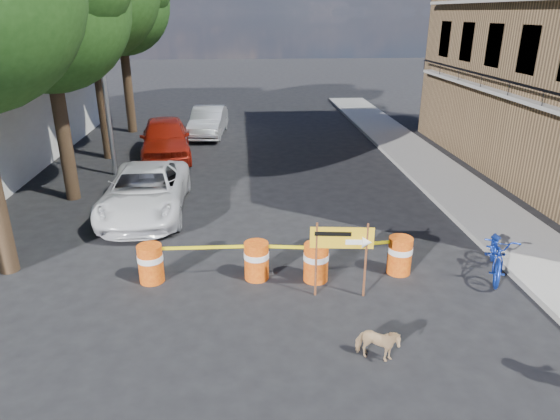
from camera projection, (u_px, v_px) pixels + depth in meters
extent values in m
plane|color=black|center=(301.00, 304.00, 10.59)|extent=(120.00, 120.00, 0.00)
cube|color=gray|center=(465.00, 196.00, 16.57)|extent=(2.40, 40.00, 0.15)
cylinder|color=#332316|center=(63.00, 128.00, 15.71)|extent=(0.44, 0.44, 4.76)
sphere|color=#1E4714|center=(43.00, 5.00, 14.39)|extent=(5.00, 5.00, 5.00)
sphere|color=#1E4714|center=(29.00, 30.00, 15.17)|extent=(3.50, 3.50, 3.50)
cylinder|color=#332316|center=(102.00, 94.00, 20.24)|extent=(0.44, 0.44, 5.32)
sphere|color=#1E4714|center=(74.00, 9.00, 19.62)|extent=(3.78, 3.78, 3.78)
cylinder|color=#332316|center=(128.00, 83.00, 24.95)|extent=(0.44, 0.44, 4.93)
sphere|color=#1E4714|center=(119.00, 3.00, 23.58)|extent=(4.80, 4.80, 4.80)
sphere|color=#1E4714|center=(108.00, 19.00, 24.35)|extent=(3.36, 3.36, 3.36)
cylinder|color=gray|center=(102.00, 66.00, 17.49)|extent=(0.16, 0.16, 8.00)
cylinder|color=red|center=(151.00, 264.00, 11.32)|extent=(0.56, 0.56, 0.90)
cylinder|color=white|center=(150.00, 258.00, 11.26)|extent=(0.58, 0.58, 0.14)
cylinder|color=red|center=(257.00, 261.00, 11.45)|extent=(0.56, 0.56, 0.90)
cylinder|color=white|center=(256.00, 255.00, 11.40)|extent=(0.58, 0.58, 0.14)
cylinder|color=red|center=(316.00, 262.00, 11.37)|extent=(0.56, 0.56, 0.90)
cylinder|color=white|center=(316.00, 256.00, 11.32)|extent=(0.58, 0.58, 0.14)
cylinder|color=red|center=(400.00, 255.00, 11.70)|extent=(0.56, 0.56, 0.90)
cylinder|color=white|center=(400.00, 250.00, 11.65)|extent=(0.58, 0.58, 0.14)
cylinder|color=#592D19|center=(316.00, 260.00, 10.60)|extent=(0.05, 0.05, 1.72)
cylinder|color=#592D19|center=(366.00, 261.00, 10.57)|extent=(0.05, 0.05, 1.72)
cube|color=yellow|center=(342.00, 238.00, 10.39)|extent=(1.33, 0.18, 0.48)
cube|color=white|center=(355.00, 242.00, 10.40)|extent=(0.38, 0.05, 0.11)
cone|color=white|center=(367.00, 242.00, 10.39)|extent=(0.24, 0.27, 0.25)
cube|color=black|center=(333.00, 234.00, 10.35)|extent=(0.76, 0.10, 0.10)
imported|color=#1432A6|center=(501.00, 233.00, 11.42)|extent=(1.12, 1.31, 2.12)
imported|color=tan|center=(377.00, 344.00, 8.76)|extent=(0.87, 0.64, 0.67)
imported|color=silver|center=(145.00, 191.00, 15.11)|extent=(2.43, 5.13, 1.41)
imported|color=#991A0C|center=(165.00, 138.00, 20.94)|extent=(2.63, 5.16, 1.68)
imported|color=silver|center=(209.00, 121.00, 24.80)|extent=(1.87, 4.41, 1.42)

